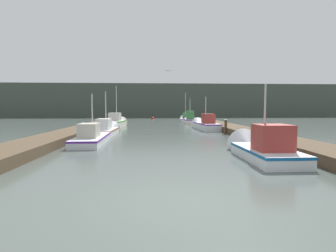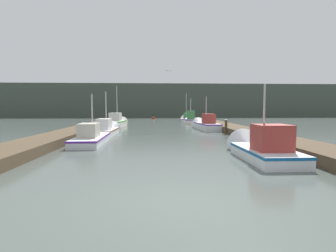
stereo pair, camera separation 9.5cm
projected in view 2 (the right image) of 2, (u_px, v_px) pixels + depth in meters
ground_plane at (175, 203)px, 5.91m from camera, size 200.00×200.00×0.00m
dock_left at (81, 130)px, 21.49m from camera, size 2.23×40.00×0.48m
dock_right at (237, 130)px, 22.17m from camera, size 2.23×40.00×0.48m
distant_shore_ridge at (156, 101)px, 63.07m from camera, size 120.00×16.00×7.16m
fishing_boat_0 at (260, 148)px, 11.20m from camera, size 1.79×4.77×3.69m
fishing_boat_1 at (94, 136)px, 16.38m from camera, size 1.70×6.17×3.45m
fishing_boat_2 at (107, 130)px, 20.80m from camera, size 1.59×5.13×3.82m
fishing_boat_3 at (205, 125)px, 25.40m from camera, size 1.92×5.72×3.53m
fishing_boat_4 at (118, 122)px, 28.82m from camera, size 1.88×5.13×4.81m
fishing_boat_5 at (190, 120)px, 34.37m from camera, size 1.90×5.48×3.58m
fishing_boat_6 at (186, 119)px, 39.40m from camera, size 1.58×5.57×4.67m
mooring_piling_0 at (209, 121)px, 29.19m from camera, size 0.31×0.31×1.12m
mooring_piling_1 at (226, 127)px, 21.11m from camera, size 0.24×0.24×1.16m
channel_buoy at (154, 118)px, 47.49m from camera, size 0.56×0.56×1.06m
seagull_lead at (168, 71)px, 24.73m from camera, size 0.56×0.30×0.12m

